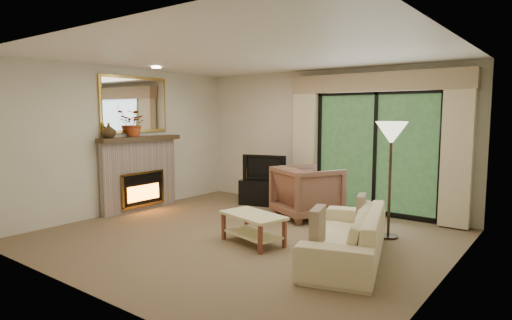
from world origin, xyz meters
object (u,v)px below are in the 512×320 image
Objects in this scene: media_console at (266,192)px; armchair at (307,192)px; sofa at (346,234)px; coffee_table at (253,229)px.

armchair is at bearing -35.64° from media_console.
sofa is 1.31m from coffee_table.
sofa is 2.26× the size of coffee_table.
armchair reaches higher than sofa.
coffee_table is at bearing 122.90° from armchair.
armchair is at bearing -153.72° from sofa.
sofa is at bearing -52.69° from media_console.
sofa is (2.62, -1.92, 0.06)m from media_console.
armchair reaches higher than media_console.
armchair is 2.09m from sofa.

